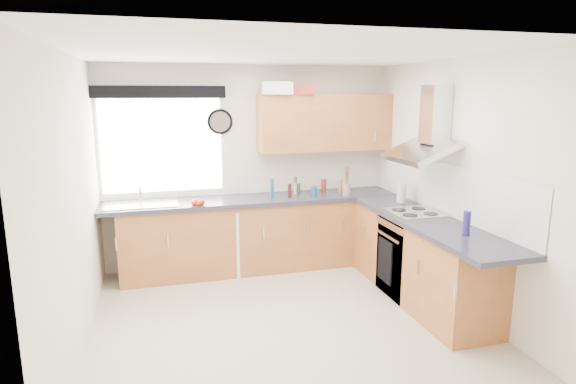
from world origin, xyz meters
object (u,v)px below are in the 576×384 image
object	(u,v)px
extractor_hood	(428,132)
upper_cabinets	(325,123)
washing_machine	(217,240)
oven	(412,256)

from	to	relation	value
extractor_hood	upper_cabinets	xyz separation A→B (m)	(-0.65, 1.33, 0.03)
extractor_hood	washing_machine	world-z (taller)	extractor_hood
oven	washing_machine	distance (m)	2.31
extractor_hood	upper_cabinets	bearing A→B (deg)	116.13
oven	washing_machine	size ratio (longest dim) A/B	1.06
upper_cabinets	extractor_hood	bearing A→B (deg)	-63.87
oven	extractor_hood	bearing A→B (deg)	-0.00
upper_cabinets	washing_machine	world-z (taller)	upper_cabinets
oven	extractor_hood	size ratio (longest dim) A/B	1.09
upper_cabinets	washing_machine	distance (m)	1.99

